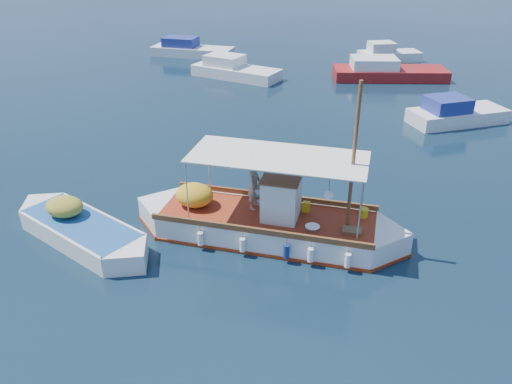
% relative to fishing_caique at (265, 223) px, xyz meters
% --- Properties ---
extents(ground, '(160.00, 160.00, 0.00)m').
position_rel_fishing_caique_xyz_m(ground, '(0.02, 0.40, -0.55)').
color(ground, black).
rests_on(ground, ground).
extents(fishing_caique, '(10.22, 3.37, 6.26)m').
position_rel_fishing_caique_xyz_m(fishing_caique, '(0.00, 0.00, 0.00)').
color(fishing_caique, white).
rests_on(fishing_caique, ground).
extents(dinghy, '(6.50, 3.40, 1.67)m').
position_rel_fishing_caique_xyz_m(dinghy, '(-6.27, -2.44, -0.20)').
color(dinghy, white).
rests_on(dinghy, ground).
extents(bg_boat_nw, '(7.11, 3.58, 1.80)m').
position_rel_fishing_caique_xyz_m(bg_boat_nw, '(-9.35, 20.43, -0.06)').
color(bg_boat_nw, silver).
rests_on(bg_boat_nw, ground).
extents(bg_boat_n, '(8.80, 5.26, 1.80)m').
position_rel_fishing_caique_xyz_m(bg_boat_n, '(1.70, 23.82, -0.06)').
color(bg_boat_n, maroon).
rests_on(bg_boat_n, ground).
extents(bg_boat_ne, '(5.85, 5.09, 1.80)m').
position_rel_fishing_caique_xyz_m(bg_boat_ne, '(6.58, 15.24, -0.06)').
color(bg_boat_ne, silver).
rests_on(bg_boat_ne, ground).
extents(bg_boat_far_w, '(7.38, 2.81, 1.80)m').
position_rel_fishing_caique_xyz_m(bg_boat_far_w, '(-15.69, 25.85, -0.06)').
color(bg_boat_far_w, silver).
rests_on(bg_boat_far_w, ground).
extents(bg_boat_far_n, '(5.50, 4.16, 1.80)m').
position_rel_fishing_caique_xyz_m(bg_boat_far_n, '(1.14, 29.75, -0.06)').
color(bg_boat_far_n, silver).
rests_on(bg_boat_far_n, ground).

